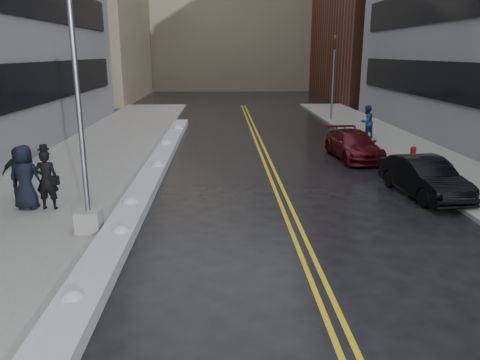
{
  "coord_description": "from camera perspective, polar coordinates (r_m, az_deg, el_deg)",
  "views": [
    {
      "loc": [
        0.39,
        -10.3,
        4.93
      ],
      "look_at": [
        0.91,
        2.98,
        1.3
      ],
      "focal_mm": 35.0,
      "sensor_mm": 36.0,
      "label": 1
    }
  ],
  "objects": [
    {
      "name": "pedestrian_c",
      "position": [
        16.05,
        -24.71,
        0.3
      ],
      "size": [
        1.06,
        0.75,
        2.04
      ],
      "primitive_type": "imported",
      "rotation": [
        0.0,
        0.0,
        3.03
      ],
      "color": "black",
      "rests_on": "sidewalk_west"
    },
    {
      "name": "lamppost",
      "position": [
        13.06,
        -18.67,
        3.89
      ],
      "size": [
        0.65,
        0.65,
        7.62
      ],
      "color": "gray",
      "rests_on": "sidewalk_west"
    },
    {
      "name": "sidewalk_east",
      "position": [
        22.98,
        22.53,
        1.89
      ],
      "size": [
        4.0,
        50.0,
        0.15
      ],
      "primitive_type": "cube",
      "color": "gray",
      "rests_on": "ground"
    },
    {
      "name": "pedestrian_east",
      "position": [
        27.97,
        15.18,
        6.87
      ],
      "size": [
        1.17,
        1.1,
        1.9
      ],
      "primitive_type": "imported",
      "rotation": [
        0.0,
        0.0,
        3.7
      ],
      "color": "navy",
      "rests_on": "sidewalk_east"
    },
    {
      "name": "pedestrian_fedora",
      "position": [
        15.75,
        -22.49,
        0.02
      ],
      "size": [
        0.7,
        0.46,
        1.9
      ],
      "primitive_type": "imported",
      "rotation": [
        0.0,
        0.0,
        3.15
      ],
      "color": "black",
      "rests_on": "sidewalk_west"
    },
    {
      "name": "ground",
      "position": [
        11.42,
        -4.05,
        -10.33
      ],
      "size": [
        160.0,
        160.0,
        0.0
      ],
      "primitive_type": "plane",
      "color": "black",
      "rests_on": "ground"
    },
    {
      "name": "lane_line_right",
      "position": [
        21.01,
        3.98,
        1.67
      ],
      "size": [
        0.12,
        50.0,
        0.01
      ],
      "primitive_type": "cube",
      "color": "gold",
      "rests_on": "ground"
    },
    {
      "name": "car_black",
      "position": [
        17.66,
        21.56,
        0.3
      ],
      "size": [
        1.98,
        4.36,
        1.39
      ],
      "primitive_type": "imported",
      "rotation": [
        0.0,
        0.0,
        0.12
      ],
      "color": "black",
      "rests_on": "ground"
    },
    {
      "name": "building_west_far",
      "position": [
        56.72,
        -19.58,
        18.54
      ],
      "size": [
        14.0,
        22.0,
        18.0
      ],
      "primitive_type": "cube",
      "color": "gray",
      "rests_on": "ground"
    },
    {
      "name": "traffic_signal",
      "position": [
        35.28,
        11.3,
        12.49
      ],
      "size": [
        0.16,
        0.2,
        6.0
      ],
      "color": "gray",
      "rests_on": "sidewalk_east"
    },
    {
      "name": "car_maroon",
      "position": [
        23.08,
        13.67,
        4.18
      ],
      "size": [
        2.16,
        4.68,
        1.32
      ],
      "primitive_type": "imported",
      "rotation": [
        0.0,
        0.0,
        0.07
      ],
      "color": "#450B10",
      "rests_on": "ground"
    },
    {
      "name": "building_far",
      "position": [
        70.58,
        -1.02,
        20.19
      ],
      "size": [
        36.0,
        16.0,
        22.0
      ],
      "primitive_type": "cube",
      "color": "gray",
      "rests_on": "ground"
    },
    {
      "name": "fire_hydrant",
      "position": [
        22.48,
        20.34,
        3.07
      ],
      "size": [
        0.26,
        0.26,
        0.73
      ],
      "color": "maroon",
      "rests_on": "sidewalk_east"
    },
    {
      "name": "lane_line_left",
      "position": [
        20.98,
        3.16,
        1.66
      ],
      "size": [
        0.12,
        50.0,
        0.01
      ],
      "primitive_type": "cube",
      "color": "gold",
      "rests_on": "ground"
    },
    {
      "name": "snow_ridge",
      "position": [
        19.12,
        -10.73,
        0.58
      ],
      "size": [
        0.9,
        30.0,
        0.34
      ],
      "primitive_type": "cube",
      "color": "silver",
      "rests_on": "ground"
    },
    {
      "name": "pedestrian_d",
      "position": [
        17.24,
        -25.39,
        0.67
      ],
      "size": [
        1.06,
        0.51,
        1.75
      ],
      "primitive_type": "imported",
      "rotation": [
        0.0,
        0.0,
        3.23
      ],
      "color": "black",
      "rests_on": "sidewalk_west"
    },
    {
      "name": "sidewalk_west",
      "position": [
        21.76,
        -18.6,
        1.56
      ],
      "size": [
        5.5,
        50.0,
        0.15
      ],
      "primitive_type": "cube",
      "color": "gray",
      "rests_on": "ground"
    }
  ]
}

